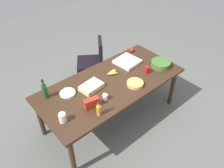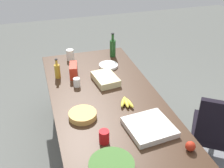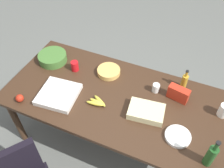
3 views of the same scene
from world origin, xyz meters
name	(u,v)px [view 2 (image 2 of 3)]	position (x,y,z in m)	size (l,w,h in m)	color
ground_plane	(107,155)	(0.00, 0.00, 0.00)	(10.00, 10.00, 0.00)	#61635E
conference_table	(106,104)	(0.00, 0.00, 0.69)	(2.23, 1.04, 0.76)	#3B2617
office_chair	(215,138)	(0.41, 1.03, 0.33)	(0.67, 0.67, 0.88)	gray
banana_bunch	(126,102)	(0.15, 0.15, 0.79)	(0.20, 0.13, 0.04)	gold
paper_cup	(77,82)	(-0.31, -0.23, 0.81)	(0.07, 0.07, 0.09)	white
chip_bowl	(83,115)	(0.22, -0.28, 0.79)	(0.24, 0.24, 0.05)	#DDAC58
red_solo_cup	(104,137)	(0.58, -0.18, 0.82)	(0.08, 0.08, 0.11)	red
mayo_jar	(70,55)	(-0.94, -0.19, 0.83)	(0.09, 0.09, 0.13)	white
paper_plate_stack	(108,65)	(-0.63, 0.20, 0.78)	(0.22, 0.22, 0.03)	white
pizza_box	(149,127)	(0.54, 0.21, 0.79)	(0.36, 0.36, 0.05)	silver
salad_bowl	(112,168)	(0.88, -0.21, 0.81)	(0.31, 0.31, 0.09)	#426F2F
dressing_bottle	(57,71)	(-0.54, -0.39, 0.85)	(0.08, 0.08, 0.22)	gold
sheet_cake	(105,79)	(-0.31, 0.08, 0.80)	(0.32, 0.22, 0.07)	beige
chip_bag_red	(74,70)	(-0.53, -0.22, 0.83)	(0.20, 0.08, 0.14)	red
wine_bottle	(113,48)	(-0.89, 0.34, 0.88)	(0.07, 0.07, 0.31)	#1E4E1F
apple_red	(190,146)	(0.85, 0.41, 0.80)	(0.08, 0.08, 0.08)	#AE2614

